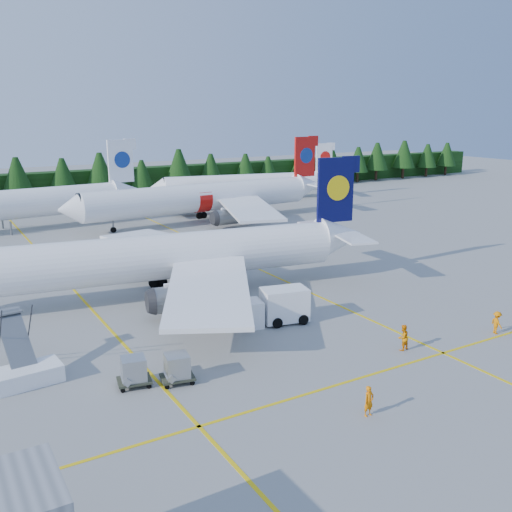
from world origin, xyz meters
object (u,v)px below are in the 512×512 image
airliner_navy (139,260)px  airstairs (25,370)px  airliner_red (196,199)px  service_truck (272,307)px

airliner_navy → airstairs: airliner_navy is taller
airliner_red → airstairs: airliner_red is taller
airstairs → service_truck: 19.83m
airliner_red → service_truck: airliner_red is taller
airliner_navy → airstairs: 17.99m
airstairs → airliner_red: bearing=48.5°
airliner_navy → airliner_red: 37.87m
airliner_red → airstairs: 55.45m
airliner_red → airstairs: size_ratio=7.25×
airliner_red → airstairs: bearing=-128.4°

